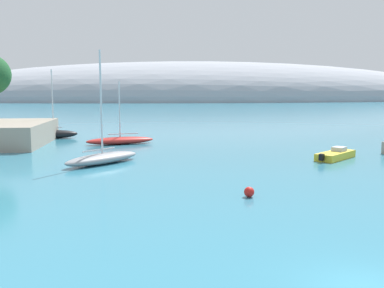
{
  "coord_description": "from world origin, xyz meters",
  "views": [
    {
      "loc": [
        -7.21,
        -13.0,
        6.73
      ],
      "look_at": [
        -3.55,
        25.7,
        1.57
      ],
      "focal_mm": 40.77,
      "sensor_mm": 36.0,
      "label": 1
    }
  ],
  "objects_px": {
    "sailboat_black_outer_mooring": "(54,134)",
    "motorboat_yellow_alongside_breakwater": "(335,155)",
    "sailboat_grey_mid_mooring": "(103,158)",
    "sailboat_red_end_of_line": "(120,140)",
    "mooring_buoy_red": "(249,192)"
  },
  "relations": [
    {
      "from": "sailboat_grey_mid_mooring",
      "to": "sailboat_black_outer_mooring",
      "type": "relative_size",
      "value": 1.1
    },
    {
      "from": "sailboat_red_end_of_line",
      "to": "motorboat_yellow_alongside_breakwater",
      "type": "relative_size",
      "value": 1.65
    },
    {
      "from": "sailboat_grey_mid_mooring",
      "to": "sailboat_red_end_of_line",
      "type": "height_order",
      "value": "sailboat_grey_mid_mooring"
    },
    {
      "from": "sailboat_grey_mid_mooring",
      "to": "sailboat_black_outer_mooring",
      "type": "height_order",
      "value": "sailboat_grey_mid_mooring"
    },
    {
      "from": "sailboat_red_end_of_line",
      "to": "motorboat_yellow_alongside_breakwater",
      "type": "xyz_separation_m",
      "value": [
        20.74,
        -12.47,
        -0.09
      ]
    },
    {
      "from": "motorboat_yellow_alongside_breakwater",
      "to": "mooring_buoy_red",
      "type": "distance_m",
      "value": 17.25
    },
    {
      "from": "sailboat_black_outer_mooring",
      "to": "mooring_buoy_red",
      "type": "height_order",
      "value": "sailboat_black_outer_mooring"
    },
    {
      "from": "sailboat_black_outer_mooring",
      "to": "motorboat_yellow_alongside_breakwater",
      "type": "distance_m",
      "value": 35.21
    },
    {
      "from": "sailboat_black_outer_mooring",
      "to": "motorboat_yellow_alongside_breakwater",
      "type": "relative_size",
      "value": 1.8
    },
    {
      "from": "motorboat_yellow_alongside_breakwater",
      "to": "sailboat_red_end_of_line",
      "type": "bearing_deg",
      "value": 107.31
    },
    {
      "from": "sailboat_grey_mid_mooring",
      "to": "sailboat_black_outer_mooring",
      "type": "xyz_separation_m",
      "value": [
        -8.31,
        19.45,
        0.06
      ]
    },
    {
      "from": "sailboat_black_outer_mooring",
      "to": "sailboat_red_end_of_line",
      "type": "bearing_deg",
      "value": -47.67
    },
    {
      "from": "sailboat_grey_mid_mooring",
      "to": "mooring_buoy_red",
      "type": "relative_size",
      "value": 15.47
    },
    {
      "from": "sailboat_red_end_of_line",
      "to": "mooring_buoy_red",
      "type": "height_order",
      "value": "sailboat_red_end_of_line"
    },
    {
      "from": "sailboat_grey_mid_mooring",
      "to": "mooring_buoy_red",
      "type": "bearing_deg",
      "value": -95.97
    }
  ]
}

